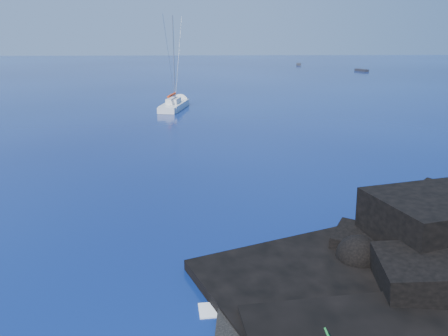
{
  "coord_description": "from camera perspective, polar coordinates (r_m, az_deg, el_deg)",
  "views": [
    {
      "loc": [
        -0.03,
        -10.85,
        9.59
      ],
      "look_at": [
        1.22,
        13.79,
        2.0
      ],
      "focal_mm": 35.0,
      "sensor_mm": 36.0,
      "label": 1
    }
  ],
  "objects": [
    {
      "name": "surf_foam",
      "position": [
        19.19,
        13.05,
        -13.37
      ],
      "size": [
        10.0,
        8.0,
        0.06
      ],
      "primitive_type": null,
      "color": "white",
      "rests_on": "ground"
    },
    {
      "name": "sailboat",
      "position": [
        59.41,
        -6.47,
        7.71
      ],
      "size": [
        4.49,
        11.65,
        11.96
      ],
      "primitive_type": null,
      "rotation": [
        0.0,
        0.0,
        -0.19
      ],
      "color": "silver",
      "rests_on": "ground"
    },
    {
      "name": "distant_boat_b",
      "position": [
        125.74,
        17.52,
        11.96
      ],
      "size": [
        2.71,
        4.57,
        0.58
      ],
      "primitive_type": "cube",
      "rotation": [
        0.0,
        0.0,
        0.33
      ],
      "color": "black",
      "rests_on": "ground"
    },
    {
      "name": "distant_boat_a",
      "position": [
        145.82,
        9.72,
        13.1
      ],
      "size": [
        2.31,
        4.78,
        0.61
      ],
      "primitive_type": "cube",
      "rotation": [
        0.0,
        0.0,
        -0.2
      ],
      "color": "#27272C",
      "rests_on": "ground"
    }
  ]
}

